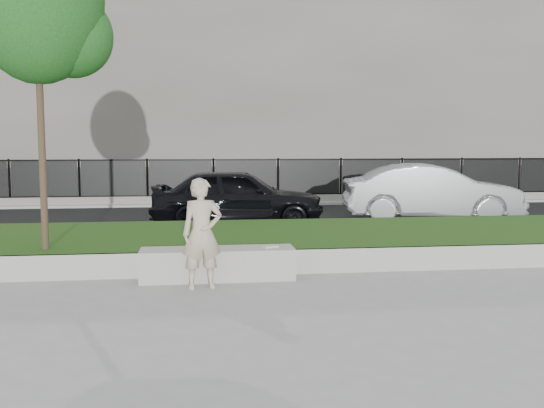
{
  "coord_description": "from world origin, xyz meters",
  "views": [
    {
      "loc": [
        -1.23,
        -8.52,
        2.11
      ],
      "look_at": [
        0.01,
        1.2,
        1.13
      ],
      "focal_mm": 40.0,
      "sensor_mm": 36.0,
      "label": 1
    }
  ],
  "objects": [
    {
      "name": "man",
      "position": [
        -1.14,
        0.25,
        0.81
      ],
      "size": [
        0.64,
        0.47,
        1.61
      ],
      "primitive_type": "imported",
      "rotation": [
        0.0,
        0.0,
        0.16
      ],
      "color": "#C2B095",
      "rests_on": "ground"
    },
    {
      "name": "grass_bank",
      "position": [
        0.0,
        3.0,
        0.2
      ],
      "size": [
        34.0,
        4.0,
        0.4
      ],
      "primitive_type": "cube",
      "color": "#12330C",
      "rests_on": "ground"
    },
    {
      "name": "grass_kerb",
      "position": [
        0.0,
        1.04,
        0.2
      ],
      "size": [
        34.0,
        0.08,
        0.4
      ],
      "primitive_type": "cube",
      "color": "#A19E96",
      "rests_on": "ground"
    },
    {
      "name": "ground",
      "position": [
        0.0,
        0.0,
        0.0
      ],
      "size": [
        90.0,
        90.0,
        0.0
      ],
      "primitive_type": "plane",
      "color": "gray",
      "rests_on": "ground"
    },
    {
      "name": "car_silver",
      "position": [
        5.06,
        7.01,
        0.8
      ],
      "size": [
        4.82,
        2.29,
        1.53
      ],
      "primitive_type": "imported",
      "rotation": [
        0.0,
        0.0,
        1.42
      ],
      "color": "gray",
      "rests_on": "street"
    },
    {
      "name": "building_facade",
      "position": [
        0.0,
        20.0,
        5.0
      ],
      "size": [
        34.0,
        10.0,
        10.0
      ],
      "primitive_type": "cube",
      "color": "#5C5850",
      "rests_on": "ground"
    },
    {
      "name": "far_pavement",
      "position": [
        0.0,
        13.0,
        0.06
      ],
      "size": [
        34.0,
        3.0,
        0.12
      ],
      "primitive_type": "cube",
      "color": "gray",
      "rests_on": "ground"
    },
    {
      "name": "iron_fence",
      "position": [
        0.0,
        12.0,
        0.54
      ],
      "size": [
        32.0,
        0.3,
        1.5
      ],
      "color": "slate",
      "rests_on": "far_pavement"
    },
    {
      "name": "stone_bench",
      "position": [
        -0.89,
        0.8,
        0.24
      ],
      "size": [
        2.38,
        0.6,
        0.49
      ],
      "primitive_type": "cube",
      "color": "#A19E96",
      "rests_on": "ground"
    },
    {
      "name": "young_tree",
      "position": [
        -3.58,
        1.65,
        4.3
      ],
      "size": [
        2.19,
        2.1,
        5.37
      ],
      "color": "#38281C",
      "rests_on": "grass_bank"
    },
    {
      "name": "street",
      "position": [
        0.0,
        8.5,
        0.02
      ],
      "size": [
        34.0,
        7.0,
        0.04
      ],
      "primitive_type": "cube",
      "color": "black",
      "rests_on": "ground"
    },
    {
      "name": "car_dark",
      "position": [
        -0.16,
        6.66,
        0.77
      ],
      "size": [
        4.47,
        2.2,
        1.47
      ],
      "primitive_type": "imported",
      "rotation": [
        0.0,
        0.0,
        1.46
      ],
      "color": "black",
      "rests_on": "street"
    },
    {
      "name": "book",
      "position": [
        -0.08,
        0.8,
        0.5
      ],
      "size": [
        0.27,
        0.24,
        0.03
      ],
      "primitive_type": "cube",
      "rotation": [
        0.0,
        0.0,
        0.36
      ],
      "color": "beige",
      "rests_on": "stone_bench"
    }
  ]
}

